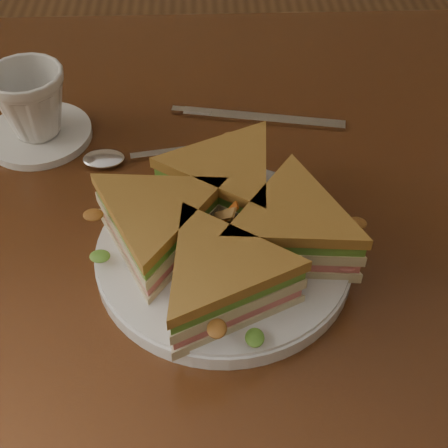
% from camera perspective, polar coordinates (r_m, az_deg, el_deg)
% --- Properties ---
extents(table, '(1.20, 0.80, 0.75)m').
position_cam_1_polar(table, '(0.76, 2.46, -2.19)').
color(table, '#351A0C').
rests_on(table, ground).
extents(plate, '(0.25, 0.25, 0.02)m').
position_cam_1_polar(plate, '(0.60, 0.00, -2.78)').
color(plate, silver).
rests_on(plate, table).
extents(sandwich_wedges, '(0.28, 0.28, 0.06)m').
position_cam_1_polar(sandwich_wedges, '(0.58, -0.00, -0.35)').
color(sandwich_wedges, beige).
rests_on(sandwich_wedges, plate).
extents(crisps_mound, '(0.09, 0.09, 0.05)m').
position_cam_1_polar(crisps_mound, '(0.58, 0.00, -0.62)').
color(crisps_mound, '#C25818').
rests_on(crisps_mound, plate).
extents(spoon, '(0.18, 0.05, 0.01)m').
position_cam_1_polar(spoon, '(0.73, -9.11, 6.06)').
color(spoon, silver).
rests_on(spoon, table).
extents(knife, '(0.21, 0.05, 0.00)m').
position_cam_1_polar(knife, '(0.78, 2.55, 9.67)').
color(knife, silver).
rests_on(knife, table).
extents(saucer, '(0.12, 0.12, 0.01)m').
position_cam_1_polar(saucer, '(0.78, -16.51, 7.86)').
color(saucer, silver).
rests_on(saucer, table).
extents(coffee_cup, '(0.11, 0.11, 0.08)m').
position_cam_1_polar(coffee_cup, '(0.76, -17.22, 10.55)').
color(coffee_cup, silver).
rests_on(coffee_cup, saucer).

